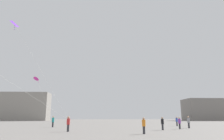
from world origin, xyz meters
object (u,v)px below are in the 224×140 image
at_px(kite_violet_delta, 16,26).
at_px(building_left_hall, 19,107).
at_px(person_in_blue, 177,121).
at_px(person_in_red, 68,123).
at_px(person_in_black, 162,123).
at_px(kite_magenta_diamond, 36,79).
at_px(person_in_orange, 144,125).
at_px(person_in_grey, 189,121).
at_px(person_in_purple, 179,122).
at_px(building_centre_hall, 215,110).
at_px(person_in_teal, 53,121).

distance_m(kite_violet_delta, building_left_hall, 75.00).
xyz_separation_m(person_in_blue, building_left_hall, (-50.12, 59.51, 5.31)).
xyz_separation_m(person_in_red, kite_violet_delta, (-8.01, 2.38, 12.87)).
distance_m(person_in_black, kite_magenta_diamond, 24.27).
height_order(person_in_orange, kite_violet_delta, kite_violet_delta).
bearing_deg(kite_magenta_diamond, person_in_grey, -17.22).
bearing_deg(person_in_orange, person_in_grey, -7.74).
distance_m(person_in_purple, person_in_grey, 3.02).
xyz_separation_m(person_in_blue, building_centre_hall, (39.88, 55.73, 3.96)).
distance_m(person_in_orange, kite_violet_delta, 21.42).
bearing_deg(building_left_hall, person_in_red, -66.21).
bearing_deg(person_in_teal, building_left_hall, -57.08).
xyz_separation_m(person_in_red, kite_magenta_diamond, (-8.06, 13.97, 7.61)).
relative_size(person_in_red, kite_violet_delta, 0.13).
relative_size(person_in_teal, person_in_purple, 1.10).
height_order(kite_magenta_diamond, kite_violet_delta, kite_violet_delta).
distance_m(person_in_orange, building_left_hall, 86.81).
height_order(person_in_black, kite_magenta_diamond, kite_magenta_diamond).
xyz_separation_m(person_in_purple, person_in_blue, (3.21, 9.30, 0.04)).
distance_m(person_in_grey, kite_magenta_diamond, 27.25).
xyz_separation_m(person_in_purple, kite_violet_delta, (-22.74, -1.79, 12.92)).
height_order(person_in_black, person_in_red, person_in_red).
height_order(person_in_purple, person_in_blue, person_in_blue).
distance_m(person_in_purple, person_in_blue, 9.84).
bearing_deg(person_in_blue, kite_violet_delta, 16.39).
bearing_deg(person_in_blue, building_centre_hall, -132.33).
bearing_deg(person_in_grey, person_in_orange, -45.45).
bearing_deg(person_in_red, kite_violet_delta, 112.81).
xyz_separation_m(person_in_blue, person_in_grey, (-0.99, -7.25, 0.05)).
relative_size(person_in_blue, person_in_grey, 0.95).
xyz_separation_m(person_in_purple, building_centre_hall, (43.10, 65.03, 4.01)).
bearing_deg(person_in_red, person_in_purple, -34.84).
bearing_deg(person_in_red, person_in_orange, -76.59).
height_order(person_in_purple, person_in_red, person_in_red).
distance_m(person_in_teal, person_in_blue, 22.00).
xyz_separation_m(person_in_red, person_in_orange, (7.90, -3.84, -0.06)).
bearing_deg(building_centre_hall, person_in_orange, -124.35).
relative_size(person_in_teal, person_in_blue, 1.05).
bearing_deg(person_in_red, kite_magenta_diamond, 69.32).
xyz_separation_m(person_in_black, person_in_orange, (-3.74, -5.88, -0.01)).
bearing_deg(person_in_black, person_in_purple, -99.39).
relative_size(person_in_red, person_in_grey, 0.97).
height_order(person_in_purple, person_in_orange, person_in_purple).
distance_m(person_in_teal, person_in_black, 17.71).
bearing_deg(person_in_purple, person_in_orange, 152.24).
relative_size(person_in_teal, person_in_black, 1.09).
height_order(person_in_red, kite_magenta_diamond, kite_magenta_diamond).
bearing_deg(person_in_teal, person_in_grey, 176.66).
relative_size(building_left_hall, building_centre_hall, 0.98).
height_order(person_in_orange, building_left_hall, building_left_hall).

